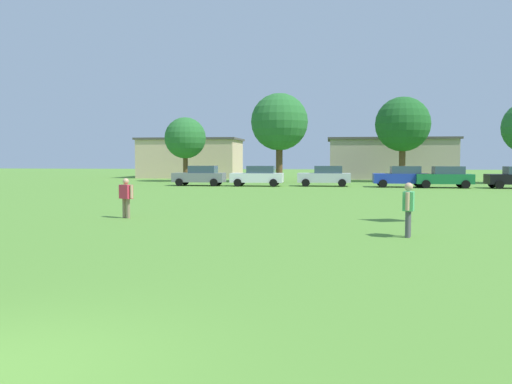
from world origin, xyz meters
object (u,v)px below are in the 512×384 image
object	(u,v)px
parked_car_gray_0	(200,176)
parked_car_green_4	(445,177)
adult_bystander	(408,205)
parked_car_blue_3	(402,176)
tree_far_left	(185,138)
tree_left	(279,122)
bystander_near_trees	(126,194)
tree_right	(403,125)
parked_car_white_1	(258,176)
parked_car_silver_2	(325,176)

from	to	relation	value
parked_car_gray_0	parked_car_green_4	size ratio (longest dim) A/B	1.00
adult_bystander	parked_car_gray_0	world-z (taller)	parked_car_gray_0
parked_car_blue_3	tree_far_left	size ratio (longest dim) A/B	0.68
tree_far_left	tree_left	world-z (taller)	tree_left
parked_car_gray_0	parked_car_blue_3	size ratio (longest dim) A/B	1.00
parked_car_green_4	tree_left	bearing A→B (deg)	-30.88
tree_far_left	bystander_near_trees	bearing A→B (deg)	-78.55
tree_far_left	tree_left	xyz separation A→B (m)	(9.40, -0.31, 1.47)
parked_car_blue_3	tree_left	bearing A→B (deg)	-36.23
tree_right	adult_bystander	bearing A→B (deg)	-97.13
parked_car_gray_0	tree_far_left	bearing A→B (deg)	-66.59
parked_car_gray_0	tree_right	world-z (taller)	tree_right
adult_bystander	parked_car_white_1	xyz separation A→B (m)	(-8.14, 27.87, -0.08)
parked_car_blue_3	adult_bystander	bearing A→B (deg)	82.98
parked_car_green_4	tree_far_left	size ratio (longest dim) A/B	0.68
tree_right	bystander_near_trees	bearing A→B (deg)	-113.36
parked_car_silver_2	tree_left	distance (m)	9.71
parked_car_gray_0	parked_car_silver_2	world-z (taller)	same
tree_far_left	tree_right	xyz separation A→B (m)	(21.21, 1.74, 1.28)
adult_bystander	bystander_near_trees	xyz separation A→B (m)	(-9.97, 3.65, -0.03)
parked_car_white_1	tree_right	distance (m)	16.81
parked_car_green_4	tree_far_left	bearing A→B (deg)	-20.21
adult_bystander	parked_car_green_4	distance (m)	28.18
parked_car_green_4	parked_car_silver_2	bearing A→B (deg)	-6.91
parked_car_blue_3	tree_left	xyz separation A→B (m)	(-10.54, 7.72, 4.91)
parked_car_white_1	parked_car_silver_2	bearing A→B (deg)	-173.31
adult_bystander	parked_car_blue_3	distance (m)	28.09
bystander_near_trees	parked_car_green_4	size ratio (longest dim) A/B	0.36
adult_bystander	parked_car_blue_3	size ratio (longest dim) A/B	0.37
parked_car_gray_0	parked_car_green_4	xyz separation A→B (m)	(19.68, -0.54, 0.00)
parked_car_white_1	parked_car_silver_2	xyz separation A→B (m)	(5.49, 0.64, 0.00)
bystander_near_trees	tree_right	distance (m)	37.32
bystander_near_trees	parked_car_silver_2	size ratio (longest dim) A/B	0.36
tree_left	tree_right	bearing A→B (deg)	9.80
bystander_near_trees	tree_right	bearing A→B (deg)	-84.82
parked_car_gray_0	tree_left	distance (m)	10.88
tree_right	tree_far_left	bearing A→B (deg)	-175.32
parked_car_silver_2	tree_right	size ratio (longest dim) A/B	0.52
tree_far_left	tree_left	bearing A→B (deg)	-1.86
parked_car_silver_2	parked_car_green_4	distance (m)	9.33
bystander_near_trees	tree_left	xyz separation A→B (m)	(2.87, 31.95, 4.86)
adult_bystander	parked_car_white_1	distance (m)	29.03
tree_far_left	tree_right	world-z (taller)	tree_right
parked_car_green_4	tree_far_left	distance (m)	24.88
parked_car_silver_2	tree_right	bearing A→B (deg)	-128.86
parked_car_green_4	tree_right	size ratio (longest dim) A/B	0.52
adult_bystander	tree_far_left	size ratio (longest dim) A/B	0.25
tree_right	parked_car_blue_3	bearing A→B (deg)	-97.44
tree_far_left	tree_right	distance (m)	21.32
tree_far_left	parked_car_gray_0	bearing A→B (deg)	-66.59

